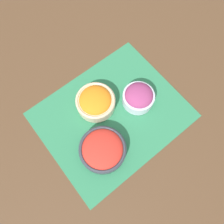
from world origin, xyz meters
TOP-DOWN VIEW (x-y plane):
  - ground_plane at (0.00, 0.00)m, footprint 3.00×3.00m
  - placemat at (0.00, 0.00)m, footprint 0.56×0.46m
  - carrot_bowl at (-0.02, 0.07)m, footprint 0.16×0.16m
  - onion_bowl at (0.12, -0.02)m, footprint 0.13×0.13m
  - tomato_bowl at (-0.12, -0.09)m, footprint 0.17×0.17m

SIDE VIEW (x-z plane):
  - ground_plane at x=0.00m, z-range 0.00..0.00m
  - placemat at x=0.00m, z-range 0.00..0.00m
  - tomato_bowl at x=-0.12m, z-range 0.00..0.07m
  - carrot_bowl at x=-0.02m, z-range 0.00..0.08m
  - onion_bowl at x=0.12m, z-range 0.00..0.09m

